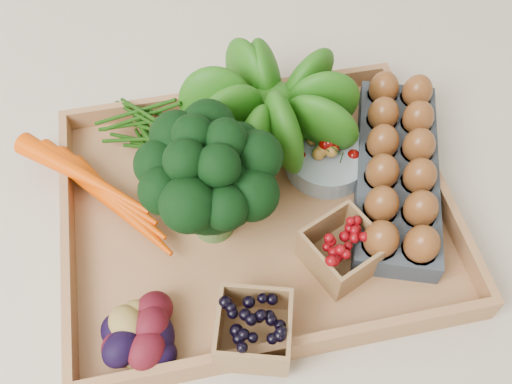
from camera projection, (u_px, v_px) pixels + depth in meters
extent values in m
plane|color=beige|center=(256.00, 215.00, 0.85)|extent=(4.00, 4.00, 0.00)
cube|color=#AE7749|center=(256.00, 212.00, 0.85)|extent=(0.55, 0.45, 0.01)
sphere|color=#21560D|center=(273.00, 102.00, 0.85)|extent=(0.17, 0.17, 0.17)
cylinder|color=#8C9EA5|center=(327.00, 159.00, 0.87)|extent=(0.13, 0.13, 0.03)
cube|color=#3A414A|center=(396.00, 173.00, 0.86)|extent=(0.22, 0.36, 0.04)
cube|color=black|center=(254.00, 330.00, 0.70)|extent=(0.11, 0.11, 0.06)
cube|color=#6B0409|center=(343.00, 250.00, 0.77)|extent=(0.12, 0.12, 0.06)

